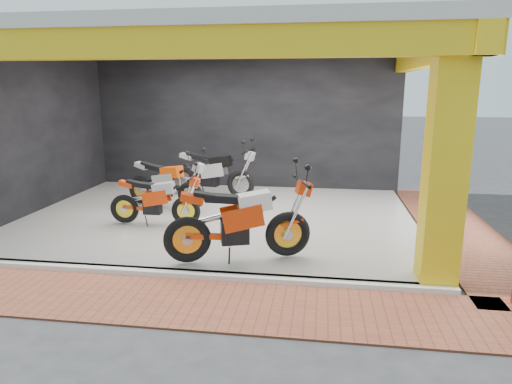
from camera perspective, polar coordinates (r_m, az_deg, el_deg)
ground at (r=7.85m, az=-7.93°, el=-7.54°), size 80.00×80.00×0.00m
showroom_floor at (r=9.67m, az=-4.66°, el=-3.21°), size 8.00×6.00×0.10m
showroom_ceiling at (r=9.34m, az=-5.07°, el=18.21°), size 8.40×6.40×0.20m
back_wall at (r=12.38m, az=-1.56°, el=8.36°), size 8.20×0.20×3.50m
left_wall at (r=11.03m, az=-26.22°, el=6.50°), size 0.20×6.20×3.50m
corner_column at (r=6.58m, az=22.62°, el=3.39°), size 0.50×0.50×3.50m
header_beam_front at (r=6.44m, az=-11.47°, el=17.78°), size 8.40×0.30×0.40m
header_beam_right at (r=9.27m, az=20.84°, el=15.64°), size 0.30×6.40×0.40m
floor_kerb at (r=6.93m, az=-10.32°, el=-10.02°), size 8.00×0.20×0.10m
paver_front at (r=6.28m, az=-12.61°, el=-13.00°), size 9.00×1.40×0.03m
paver_right at (r=9.82m, az=23.88°, el=-4.26°), size 1.40×7.00×0.03m
moto_hero at (r=7.10m, az=4.04°, el=-2.57°), size 2.57×1.61×1.47m
moto_row_a at (r=8.84m, az=-8.81°, el=-0.61°), size 1.93×0.75×1.17m
moto_row_b at (r=10.89m, az=-1.93°, el=2.72°), size 2.41×1.22×1.41m
moto_row_c at (r=9.86m, az=-8.24°, el=1.24°), size 2.29×1.46×1.32m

